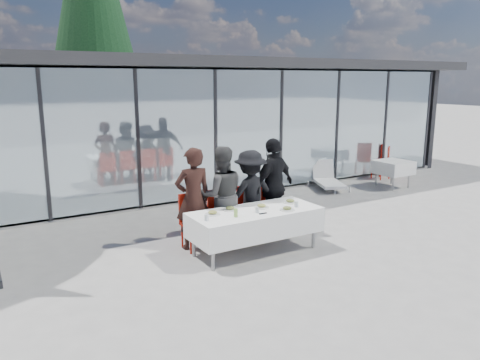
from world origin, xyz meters
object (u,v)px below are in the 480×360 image
plate_d (290,201)px  diner_d (274,186)px  plate_c (262,206)px  spare_table_right (393,167)px  plate_a (213,213)px  diner_chair_a (193,218)px  plate_b (230,209)px  diner_c (250,194)px  diner_chair_c (250,209)px  diner_b (221,195)px  diner_chair_b (221,214)px  plate_extra (287,209)px  lounger (327,179)px  diner_a (193,199)px  spare_chair_a (385,158)px  dining_table (255,222)px  diner_chair_d (273,205)px  spare_chair_b (384,161)px  folded_eyeglasses (263,213)px  juice_bottle (236,213)px

plate_d → diner_d: bearing=82.8°
plate_c → spare_table_right: 6.14m
plate_c → plate_a: bearing=176.2°
diner_chair_a → plate_b: size_ratio=3.78×
diner_c → diner_chair_c: 0.29m
diner_b → plate_a: (-0.48, -0.59, -0.11)m
plate_a → spare_table_right: bearing=17.6°
diner_chair_b → plate_extra: size_ratio=3.78×
diner_b → plate_d: diner_b is taller
plate_c → spare_table_right: plate_c is taller
plate_c → lounger: bearing=36.3°
diner_d → diner_chair_c: bearing=-19.4°
diner_chair_b → plate_a: bearing=-128.6°
diner_a → spare_chair_a: 8.35m
diner_a → diner_chair_c: diner_a is taller
diner_chair_a → plate_c: diner_chair_a is taller
diner_d → plate_extra: (-0.42, -1.01, -0.15)m
dining_table → diner_c: 0.87m
diner_b → diner_chair_c: 0.71m
diner_chair_c → plate_extra: bearing=-83.8°
plate_d → spare_table_right: (5.12, 2.16, -0.22)m
diner_chair_c → diner_a: bearing=-179.3°
diner_c → diner_chair_c: bearing=-91.3°
diner_a → diner_d: diner_d is taller
diner_chair_c → plate_a: (-1.10, -0.61, 0.24)m
diner_b → plate_b: bearing=94.3°
plate_b → plate_extra: same height
diner_chair_c → diner_d: (0.53, -0.01, 0.39)m
dining_table → plate_c: (0.18, 0.08, 0.24)m
diner_a → diner_chair_d: bearing=-175.9°
dining_table → diner_a: 1.16m
plate_extra → spare_chair_b: bearing=29.4°
dining_table → diner_b: diner_b is taller
diner_chair_d → lounger: 4.16m
spare_chair_b → folded_eyeglasses: bearing=-152.6°
folded_eyeglasses → plate_b: bearing=127.6°
diner_a → plate_extra: size_ratio=6.97×
diner_chair_c → plate_extra: size_ratio=3.78×
spare_table_right → juice_bottle: bearing=-159.3°
folded_eyeglasses → plate_c: bearing=60.5°
plate_b → juice_bottle: size_ratio=1.91×
diner_chair_d → plate_extra: size_ratio=3.78×
spare_table_right → lounger: size_ratio=0.59×
diner_a → diner_d: size_ratio=0.97×
diner_c → plate_b: size_ratio=6.42×
diner_a → folded_eyeglasses: bearing=133.3°
diner_chair_c → juice_bottle: 1.27m
diner_chair_b → diner_chair_c: same height
dining_table → spare_chair_a: spare_chair_a is taller
folded_eyeglasses → juice_bottle: bearing=171.0°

